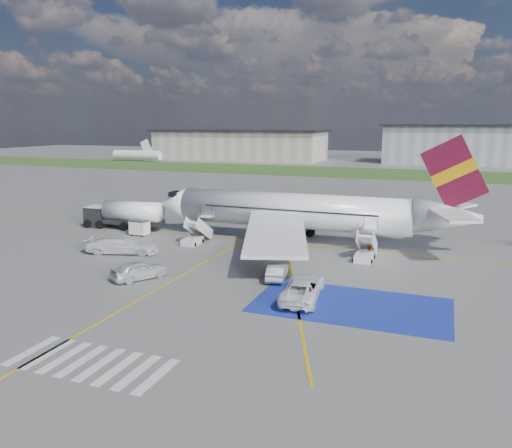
# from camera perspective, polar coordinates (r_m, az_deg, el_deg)

# --- Properties ---
(ground) EXTENTS (400.00, 400.00, 0.00)m
(ground) POSITION_cam_1_polar(r_m,az_deg,el_deg) (43.57, -1.34, -5.85)
(ground) COLOR #60605E
(ground) RESTS_ON ground
(grass_strip) EXTENTS (400.00, 30.00, 0.01)m
(grass_strip) POSITION_cam_1_polar(r_m,az_deg,el_deg) (135.03, 14.18, 5.64)
(grass_strip) COLOR #2D4C1E
(grass_strip) RESTS_ON ground
(taxiway_line_main) EXTENTS (120.00, 0.20, 0.01)m
(taxiway_line_main) POSITION_cam_1_polar(r_m,az_deg,el_deg) (54.46, 3.45, -2.32)
(taxiway_line_main) COLOR gold
(taxiway_line_main) RESTS_ON ground
(taxiway_line_cross) EXTENTS (0.20, 60.00, 0.01)m
(taxiway_line_cross) POSITION_cam_1_polar(r_m,az_deg,el_deg) (37.58, -14.45, -9.10)
(taxiway_line_cross) COLOR gold
(taxiway_line_cross) RESTS_ON ground
(taxiway_line_diag) EXTENTS (20.71, 56.45, 0.01)m
(taxiway_line_diag) POSITION_cam_1_polar(r_m,az_deg,el_deg) (54.46, 3.45, -2.32)
(taxiway_line_diag) COLOR gold
(taxiway_line_diag) RESTS_ON ground
(staging_box) EXTENTS (14.00, 8.00, 0.01)m
(staging_box) POSITION_cam_1_polar(r_m,az_deg,el_deg) (37.29, 10.80, -9.09)
(staging_box) COLOR #192C97
(staging_box) RESTS_ON ground
(crosswalk) EXTENTS (9.00, 4.00, 0.01)m
(crosswalk) POSITION_cam_1_polar(r_m,az_deg,el_deg) (29.96, -18.36, -14.82)
(crosswalk) COLOR silver
(crosswalk) RESTS_ON ground
(terminal_west) EXTENTS (60.00, 22.00, 10.00)m
(terminal_west) POSITION_cam_1_polar(r_m,az_deg,el_deg) (182.92, -1.89, 8.99)
(terminal_west) COLOR gray
(terminal_west) RESTS_ON ground
(terminal_centre) EXTENTS (48.00, 18.00, 12.00)m
(terminal_centre) POSITION_cam_1_polar(r_m,az_deg,el_deg) (173.66, 22.55, 8.33)
(terminal_centre) COLOR gray
(terminal_centre) RESTS_ON ground
(airliner) EXTENTS (36.81, 32.95, 11.92)m
(airliner) POSITION_cam_1_polar(r_m,az_deg,el_deg) (55.23, 5.61, 1.44)
(airliner) COLOR white
(airliner) RESTS_ON ground
(airstairs_fwd) EXTENTS (1.90, 5.20, 3.60)m
(airstairs_fwd) POSITION_cam_1_polar(r_m,az_deg,el_deg) (54.94, -7.09, -1.60)
(airstairs_fwd) COLOR white
(airstairs_fwd) RESTS_ON ground
(airstairs_aft) EXTENTS (1.90, 5.20, 3.60)m
(airstairs_aft) POSITION_cam_1_polar(r_m,az_deg,el_deg) (49.24, 12.33, -3.32)
(airstairs_aft) COLOR white
(airstairs_aft) RESTS_ON ground
(fuel_tanker) EXTENTS (10.29, 3.41, 3.46)m
(fuel_tanker) POSITION_cam_1_polar(r_m,az_deg,el_deg) (64.42, -14.80, 0.80)
(fuel_tanker) COLOR black
(fuel_tanker) RESTS_ON ground
(gpu_cart) EXTENTS (2.20, 1.50, 1.77)m
(gpu_cart) POSITION_cam_1_polar(r_m,az_deg,el_deg) (60.08, -13.17, -0.52)
(gpu_cart) COLOR white
(gpu_cart) RESTS_ON ground
(car_silver_a) EXTENTS (4.10, 5.03, 1.61)m
(car_silver_a) POSITION_cam_1_polar(r_m,az_deg,el_deg) (43.35, -13.22, -5.14)
(car_silver_a) COLOR #B8BABF
(car_silver_a) RESTS_ON ground
(car_silver_b) EXTENTS (2.16, 4.33, 1.36)m
(car_silver_b) POSITION_cam_1_polar(r_m,az_deg,el_deg) (42.32, 2.43, -5.42)
(car_silver_b) COLOR #A7A9AE
(car_silver_b) RESTS_ON ground
(van_white_a) EXTENTS (3.13, 5.81, 2.09)m
(van_white_a) POSITION_cam_1_polar(r_m,az_deg,el_deg) (37.98, 5.39, -6.88)
(van_white_a) COLOR white
(van_white_a) RESTS_ON ground
(van_white_b) EXTENTS (5.92, 3.70, 2.16)m
(van_white_b) POSITION_cam_1_polar(r_m,az_deg,el_deg) (52.13, -15.08, -2.11)
(van_white_b) COLOR silver
(van_white_b) RESTS_ON ground
(crew_fwd) EXTENTS (0.68, 0.62, 1.57)m
(crew_fwd) POSITION_cam_1_polar(r_m,az_deg,el_deg) (57.18, -7.21, -0.92)
(crew_fwd) COLOR orange
(crew_fwd) RESTS_ON ground
(crew_nose) EXTENTS (0.78, 0.92, 1.65)m
(crew_nose) POSITION_cam_1_polar(r_m,az_deg,el_deg) (57.78, -6.21, -0.72)
(crew_nose) COLOR orange
(crew_nose) RESTS_ON ground
(crew_aft) EXTENTS (0.52, 1.09, 1.81)m
(crew_aft) POSITION_cam_1_polar(r_m,az_deg,el_deg) (50.59, 12.79, -2.62)
(crew_aft) COLOR orange
(crew_aft) RESTS_ON ground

